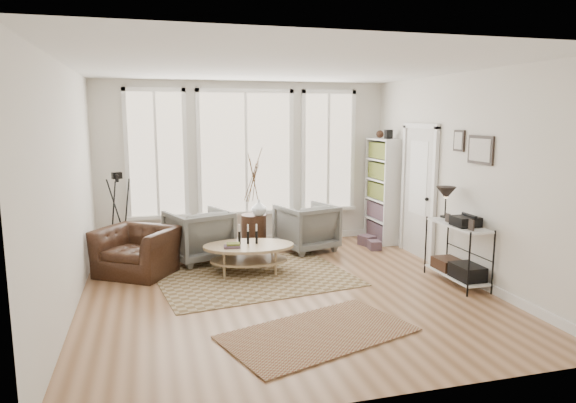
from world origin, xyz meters
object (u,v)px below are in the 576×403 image
object	(u,v)px
side_table	(254,202)
accent_chair	(138,251)
armchair_left	(199,235)
low_shelf	(457,247)
coffee_table	(248,251)
armchair_right	(306,227)
bookcase	(382,190)

from	to	relation	value
side_table	accent_chair	distance (m)	2.13
armchair_left	side_table	size ratio (longest dim) A/B	0.51
low_shelf	armchair_left	world-z (taller)	low_shelf
coffee_table	armchair_right	size ratio (longest dim) A/B	1.59
bookcase	armchair_right	distance (m)	1.66
armchair_right	side_table	xyz separation A→B (m)	(-0.89, 0.17, 0.45)
accent_chair	armchair_right	bearing A→B (deg)	46.20
accent_chair	low_shelf	bearing A→B (deg)	12.67
accent_chair	bookcase	bearing A→B (deg)	45.20
bookcase	coffee_table	world-z (taller)	bookcase
low_shelf	armchair_right	size ratio (longest dim) A/B	1.46
coffee_table	armchair_left	size ratio (longest dim) A/B	1.56
coffee_table	armchair_left	distance (m)	1.06
bookcase	side_table	distance (m)	2.43
armchair_left	armchair_right	bearing A→B (deg)	165.12
armchair_right	accent_chair	xyz separation A→B (m)	(-2.79, -0.64, -0.06)
bookcase	armchair_right	bearing A→B (deg)	-169.80
coffee_table	armchair_left	world-z (taller)	armchair_left
low_shelf	side_table	xyz separation A→B (m)	(-2.37, 2.41, 0.35)
low_shelf	coffee_table	world-z (taller)	low_shelf
bookcase	armchair_right	size ratio (longest dim) A/B	2.31
low_shelf	coffee_table	xyz separation A→B (m)	(-2.70, 1.22, -0.18)
side_table	armchair_left	bearing A→B (deg)	-160.07
armchair_left	accent_chair	size ratio (longest dim) A/B	0.87
coffee_table	accent_chair	size ratio (longest dim) A/B	1.35
armchair_left	armchair_right	size ratio (longest dim) A/B	1.02
coffee_table	low_shelf	bearing A→B (deg)	-24.38
coffee_table	armchair_right	world-z (taller)	armchair_right
armchair_left	bookcase	bearing A→B (deg)	167.23
armchair_right	bookcase	bearing A→B (deg)	173.51
armchair_left	coffee_table	bearing A→B (deg)	106.93
bookcase	accent_chair	xyz separation A→B (m)	(-4.33, -0.92, -0.61)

